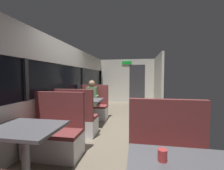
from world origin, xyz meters
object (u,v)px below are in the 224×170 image
at_px(dining_table_near_window, 25,135).
at_px(seated_passenger, 92,103).
at_px(bench_near_window_facing_entry, 55,136).
at_px(bench_mid_window_facing_entry, 93,108).
at_px(bench_mid_window_facing_end, 76,121).
at_px(coffee_cup_primary, 162,155).
at_px(bench_front_aisle_facing_entry, 169,167).
at_px(dining_table_mid_window, 86,103).

distance_m(dining_table_near_window, seated_passenger, 2.93).
height_order(bench_near_window_facing_entry, bench_mid_window_facing_entry, same).
height_order(bench_mid_window_facing_end, coffee_cup_primary, bench_mid_window_facing_end).
relative_size(bench_mid_window_facing_end, bench_mid_window_facing_entry, 1.00).
relative_size(bench_mid_window_facing_entry, bench_front_aisle_facing_entry, 1.00).
bearing_deg(bench_front_aisle_facing_entry, dining_table_near_window, -176.82).
bearing_deg(dining_table_mid_window, bench_mid_window_facing_end, -90.00).
height_order(dining_table_near_window, bench_mid_window_facing_end, bench_mid_window_facing_end).
xyz_separation_m(dining_table_mid_window, bench_front_aisle_facing_entry, (1.79, -2.21, -0.31)).
bearing_deg(bench_near_window_facing_entry, dining_table_near_window, -90.00).
xyz_separation_m(bench_mid_window_facing_end, bench_mid_window_facing_entry, (0.00, 1.40, 0.00)).
relative_size(bench_mid_window_facing_entry, seated_passenger, 0.87).
distance_m(dining_table_mid_window, bench_mid_window_facing_entry, 0.77).
bearing_deg(seated_passenger, dining_table_near_window, -90.00).
distance_m(bench_front_aisle_facing_entry, coffee_cup_primary, 0.78).
relative_size(dining_table_near_window, coffee_cup_primary, 10.00).
xyz_separation_m(dining_table_near_window, bench_front_aisle_facing_entry, (1.79, 0.10, -0.31)).
bearing_deg(bench_near_window_facing_entry, coffee_cup_primary, -36.94).
xyz_separation_m(dining_table_near_window, bench_mid_window_facing_end, (0.00, 1.61, -0.31)).
xyz_separation_m(bench_mid_window_facing_entry, bench_front_aisle_facing_entry, (1.79, -2.91, 0.00)).
height_order(bench_front_aisle_facing_entry, seated_passenger, seated_passenger).
relative_size(bench_near_window_facing_entry, seated_passenger, 0.87).
xyz_separation_m(bench_near_window_facing_entry, coffee_cup_primary, (1.60, -1.21, 0.46)).
distance_m(dining_table_near_window, coffee_cup_primary, 1.69).
distance_m(bench_near_window_facing_entry, bench_mid_window_facing_entry, 2.31).
relative_size(bench_near_window_facing_entry, coffee_cup_primary, 12.22).
bearing_deg(bench_mid_window_facing_entry, coffee_cup_primary, -65.46).
bearing_deg(dining_table_near_window, dining_table_mid_window, 90.00).
bearing_deg(bench_mid_window_facing_end, bench_near_window_facing_entry, -90.00).
height_order(bench_mid_window_facing_entry, seated_passenger, seated_passenger).
bearing_deg(bench_mid_window_facing_entry, dining_table_near_window, -90.00).
distance_m(dining_table_near_window, bench_mid_window_facing_end, 1.64).
bearing_deg(dining_table_mid_window, seated_passenger, 90.00).
height_order(bench_mid_window_facing_end, bench_mid_window_facing_entry, same).
xyz_separation_m(dining_table_near_window, bench_mid_window_facing_entry, (0.00, 3.01, -0.31)).
relative_size(bench_mid_window_facing_end, coffee_cup_primary, 12.22).
relative_size(bench_near_window_facing_entry, bench_mid_window_facing_entry, 1.00).
xyz_separation_m(bench_near_window_facing_entry, dining_table_mid_window, (0.00, 1.61, 0.31)).
relative_size(bench_mid_window_facing_end, seated_passenger, 0.87).
height_order(dining_table_near_window, dining_table_mid_window, same).
distance_m(bench_near_window_facing_entry, seated_passenger, 2.24).
distance_m(seated_passenger, coffee_cup_primary, 3.80).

